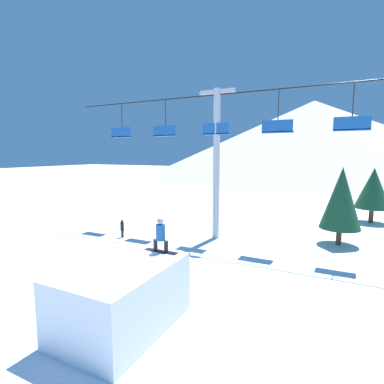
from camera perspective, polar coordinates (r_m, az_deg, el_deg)
ground_plane at (r=12.44m, az=-15.18°, el=-20.27°), size 220.00×220.00×0.00m
mountain_ridge at (r=88.22m, az=22.00°, el=9.51°), size 88.07×88.07×19.63m
snow_ramp at (r=10.62m, az=-13.10°, el=-18.81°), size 2.84×4.19×2.13m
snowboarder at (r=11.09m, az=-6.01°, el=-8.11°), size 1.32×0.34×1.27m
chairlift at (r=19.87m, az=4.66°, el=8.11°), size 22.88×0.45×9.85m
pine_tree_near at (r=20.71m, az=26.55°, el=-1.04°), size 2.43×2.43×4.92m
pine_tree_far at (r=28.66m, az=31.25°, el=0.61°), size 2.72×2.72×4.57m
trail_marker at (r=12.64m, az=-24.06°, el=-16.36°), size 0.41×0.10×1.42m
distant_skier at (r=21.14m, az=-13.15°, el=-6.65°), size 0.24×0.24×1.23m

